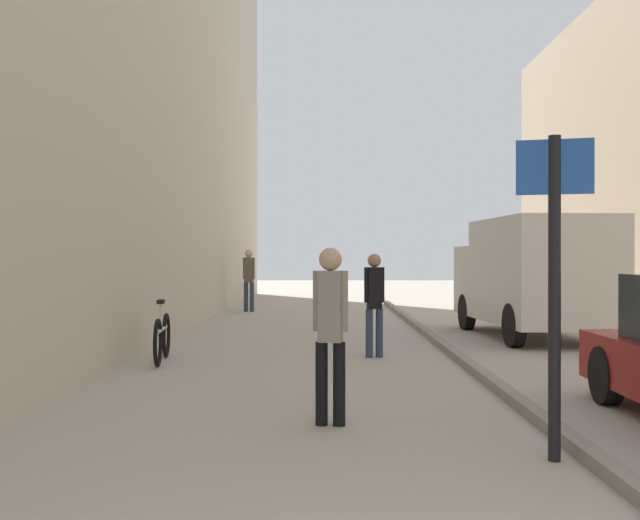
# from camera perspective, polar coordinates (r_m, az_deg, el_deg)

# --- Properties ---
(ground_plane) EXTENTS (80.00, 80.00, 0.00)m
(ground_plane) POSITION_cam_1_polar(r_m,az_deg,el_deg) (13.49, 2.66, -6.74)
(ground_plane) COLOR #A8A093
(kerb_strip) EXTENTS (0.16, 40.00, 0.12)m
(kerb_strip) POSITION_cam_1_polar(r_m,az_deg,el_deg) (13.63, 9.36, -6.41)
(kerb_strip) COLOR gray
(kerb_strip) RESTS_ON ground_plane
(pedestrian_main_foreground) EXTENTS (0.33, 0.22, 1.69)m
(pedestrian_main_foreground) POSITION_cam_1_polar(r_m,az_deg,el_deg) (12.19, 4.16, -2.88)
(pedestrian_main_foreground) COLOR #2D3851
(pedestrian_main_foreground) RESTS_ON ground_plane
(pedestrian_mid_block) EXTENTS (0.37, 0.25, 1.87)m
(pedestrian_mid_block) POSITION_cam_1_polar(r_m,az_deg,el_deg) (22.52, -5.44, -1.20)
(pedestrian_mid_block) COLOR #2D3851
(pedestrian_mid_block) RESTS_ON ground_plane
(pedestrian_far_crossing) EXTENTS (0.34, 0.22, 1.72)m
(pedestrian_far_crossing) POSITION_cam_1_polar(r_m,az_deg,el_deg) (7.25, 0.80, -4.81)
(pedestrian_far_crossing) COLOR black
(pedestrian_far_crossing) RESTS_ON ground_plane
(delivery_van) EXTENTS (2.32, 5.00, 2.39)m
(delivery_van) POSITION_cam_1_polar(r_m,az_deg,el_deg) (15.77, 15.88, -1.07)
(delivery_van) COLOR silver
(delivery_van) RESTS_ON ground_plane
(street_sign_post) EXTENTS (0.59, 0.18, 2.60)m
(street_sign_post) POSITION_cam_1_polar(r_m,az_deg,el_deg) (6.25, 17.45, -0.56)
(street_sign_post) COLOR black
(street_sign_post) RESTS_ON ground_plane
(bicycle_leaning) EXTENTS (0.23, 1.77, 0.98)m
(bicycle_leaning) POSITION_cam_1_polar(r_m,az_deg,el_deg) (11.93, -11.94, -5.81)
(bicycle_leaning) COLOR black
(bicycle_leaning) RESTS_ON ground_plane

